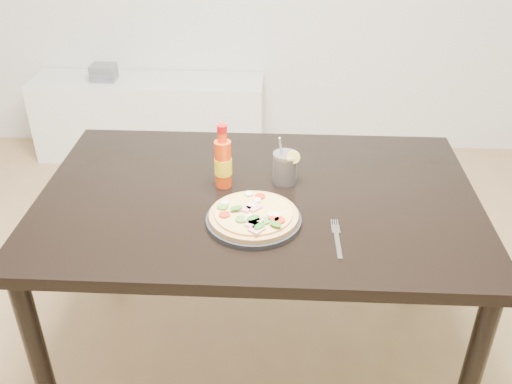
{
  "coord_description": "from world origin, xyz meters",
  "views": [
    {
      "loc": [
        0.03,
        -1.17,
        1.71
      ],
      "look_at": [
        -0.05,
        0.26,
        0.83
      ],
      "focal_mm": 40.0,
      "sensor_mm": 36.0,
      "label": 1
    }
  ],
  "objects_px": {
    "hot_sauce_bottle": "(223,162)",
    "plate": "(254,220)",
    "pizza": "(254,215)",
    "fork": "(337,237)",
    "cola_cup": "(285,168)",
    "media_console": "(151,118)",
    "dining_table": "(258,215)"
  },
  "relations": [
    {
      "from": "pizza",
      "to": "fork",
      "type": "xyz_separation_m",
      "value": [
        0.24,
        -0.07,
        -0.02
      ]
    },
    {
      "from": "plate",
      "to": "pizza",
      "type": "xyz_separation_m",
      "value": [
        0.0,
        -0.0,
        0.02
      ]
    },
    {
      "from": "pizza",
      "to": "cola_cup",
      "type": "xyz_separation_m",
      "value": [
        0.09,
        0.25,
        0.02
      ]
    },
    {
      "from": "dining_table",
      "to": "plate",
      "type": "xyz_separation_m",
      "value": [
        -0.0,
        -0.16,
        0.09
      ]
    },
    {
      "from": "pizza",
      "to": "cola_cup",
      "type": "distance_m",
      "value": 0.26
    },
    {
      "from": "plate",
      "to": "cola_cup",
      "type": "bearing_deg",
      "value": 70.01
    },
    {
      "from": "pizza",
      "to": "media_console",
      "type": "relative_size",
      "value": 0.19
    },
    {
      "from": "plate",
      "to": "dining_table",
      "type": "bearing_deg",
      "value": 88.32
    },
    {
      "from": "dining_table",
      "to": "media_console",
      "type": "xyz_separation_m",
      "value": [
        -0.75,
        1.69,
        -0.42
      ]
    },
    {
      "from": "pizza",
      "to": "hot_sauce_bottle",
      "type": "height_order",
      "value": "hot_sauce_bottle"
    },
    {
      "from": "fork",
      "to": "dining_table",
      "type": "bearing_deg",
      "value": 134.6
    },
    {
      "from": "dining_table",
      "to": "cola_cup",
      "type": "xyz_separation_m",
      "value": [
        0.08,
        0.08,
        0.13
      ]
    },
    {
      "from": "pizza",
      "to": "hot_sauce_bottle",
      "type": "xyz_separation_m",
      "value": [
        -0.11,
        0.21,
        0.06
      ]
    },
    {
      "from": "plate",
      "to": "pizza",
      "type": "distance_m",
      "value": 0.02
    },
    {
      "from": "hot_sauce_bottle",
      "to": "plate",
      "type": "bearing_deg",
      "value": -62.41
    },
    {
      "from": "dining_table",
      "to": "media_console",
      "type": "relative_size",
      "value": 1.0
    },
    {
      "from": "pizza",
      "to": "hot_sauce_bottle",
      "type": "relative_size",
      "value": 1.22
    },
    {
      "from": "pizza",
      "to": "hot_sauce_bottle",
      "type": "distance_m",
      "value": 0.25
    },
    {
      "from": "dining_table",
      "to": "cola_cup",
      "type": "height_order",
      "value": "cola_cup"
    },
    {
      "from": "pizza",
      "to": "media_console",
      "type": "distance_m",
      "value": 2.06
    },
    {
      "from": "pizza",
      "to": "cola_cup",
      "type": "bearing_deg",
      "value": 70.14
    },
    {
      "from": "pizza",
      "to": "fork",
      "type": "height_order",
      "value": "pizza"
    },
    {
      "from": "hot_sauce_bottle",
      "to": "fork",
      "type": "bearing_deg",
      "value": -38.4
    },
    {
      "from": "hot_sauce_bottle",
      "to": "media_console",
      "type": "bearing_deg",
      "value": 111.3
    },
    {
      "from": "plate",
      "to": "fork",
      "type": "xyz_separation_m",
      "value": [
        0.24,
        -0.07,
        -0.01
      ]
    },
    {
      "from": "dining_table",
      "to": "plate",
      "type": "bearing_deg",
      "value": -91.68
    },
    {
      "from": "fork",
      "to": "hot_sauce_bottle",
      "type": "bearing_deg",
      "value": 140.4
    },
    {
      "from": "media_console",
      "to": "dining_table",
      "type": "bearing_deg",
      "value": -65.94
    },
    {
      "from": "hot_sauce_bottle",
      "to": "cola_cup",
      "type": "xyz_separation_m",
      "value": [
        0.2,
        0.03,
        -0.04
      ]
    },
    {
      "from": "media_console",
      "to": "pizza",
      "type": "bearing_deg",
      "value": -67.97
    },
    {
      "from": "dining_table",
      "to": "fork",
      "type": "xyz_separation_m",
      "value": [
        0.24,
        -0.23,
        0.09
      ]
    },
    {
      "from": "cola_cup",
      "to": "fork",
      "type": "distance_m",
      "value": 0.35
    }
  ]
}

